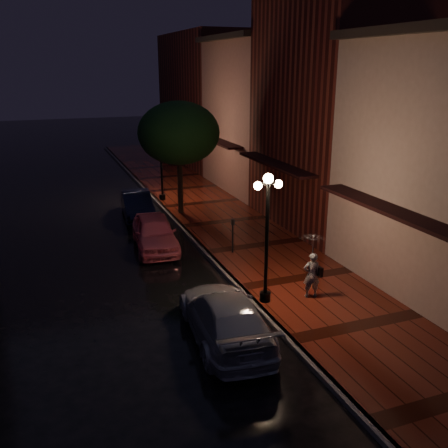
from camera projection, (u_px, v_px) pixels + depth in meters
name	position (u px, v px, depth m)	size (l,w,h in m)	color
ground	(207.00, 255.00, 20.97)	(120.00, 120.00, 0.00)	black
sidewalk	(256.00, 247.00, 21.71)	(4.50, 60.00, 0.15)	#4B180D
curb	(207.00, 253.00, 20.95)	(0.25, 60.00, 0.15)	#595451
storefront_mid	(333.00, 112.00, 23.43)	(5.00, 8.00, 11.00)	#511914
storefront_far	(261.00, 118.00, 30.87)	(5.00, 8.00, 9.00)	#8C5951
storefront_extra	(208.00, 100.00, 39.62)	(5.00, 12.00, 10.00)	#511914
streetlamp_near	(267.00, 231.00, 15.84)	(0.96, 0.36, 4.31)	black
streetlamp_far	(161.00, 158.00, 28.32)	(0.96, 0.36, 4.31)	black
street_tree	(179.00, 135.00, 25.22)	(4.16, 4.16, 5.80)	black
pink_car	(155.00, 233.00, 21.50)	(1.73, 4.30, 1.47)	#E15C6C
navy_car	(137.00, 205.00, 26.01)	(1.42, 4.08, 1.35)	black
silver_car	(225.00, 317.00, 14.36)	(2.01, 4.95, 1.44)	#A1A2A9
woman_with_umbrella	(313.00, 256.00, 16.45)	(0.92, 0.94, 2.22)	silver
parking_meter	(233.00, 232.00, 20.61)	(0.13, 0.10, 1.45)	black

